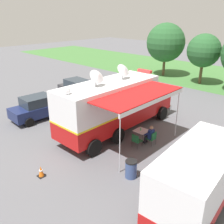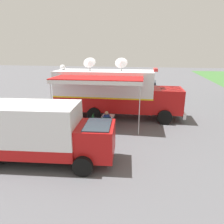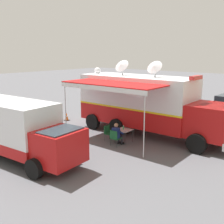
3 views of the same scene
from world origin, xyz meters
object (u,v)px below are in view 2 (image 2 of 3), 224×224
Objects in this scene: folding_chair_at_table at (106,123)px; seated_responder at (107,120)px; folding_table at (108,116)px; folding_chair_beside_table at (95,119)px; car_far_corner at (99,91)px; traffic_cone at (33,112)px; car_behind_truck at (148,89)px; trash_bin at (50,126)px; support_truck at (33,132)px; command_truck at (114,92)px; water_bottle at (108,114)px.

folding_chair_at_table is 0.70× the size of seated_responder.
folding_chair_at_table is (0.80, 0.04, -0.16)m from folding_table.
car_far_corner is (-8.08, -1.68, 0.37)m from folding_chair_beside_table.
folding_chair_at_table is at bearing 3.13° from folding_table.
traffic_cone is 0.14× the size of car_behind_truck.
trash_bin is (1.93, -3.24, -0.22)m from folding_table.
folding_chair_beside_table is (0.30, -0.85, -0.16)m from folding_table.
folding_chair_at_table is at bearing -13.65° from car_behind_truck.
traffic_cone is (-1.85, -6.31, -0.37)m from seated_responder.
traffic_cone is (-1.54, -5.42, -0.23)m from folding_chair_beside_table.
car_far_corner is at bearing -163.32° from folding_chair_at_table.
seated_responder reaches higher than folding_chair_at_table.
trash_bin is at bearing -165.94° from support_truck.
car_behind_truck is at bearing 161.02° from support_truck.
car_behind_truck is at bearing 165.01° from folding_table.
folding_table is 0.61m from seated_responder.
support_truck is at bearing 14.06° from trash_bin.
trash_bin is (4.05, -3.30, -1.49)m from command_truck.
command_truck is at bearing 97.94° from traffic_cone.
folding_chair_beside_table is 0.20× the size of car_far_corner.
folding_chair_at_table is at bearing -0.17° from command_truck.
water_bottle is 6.38m from traffic_cone.
traffic_cone is at bearing -148.79° from support_truck.
seated_responder is 5.15m from support_truck.
command_truck is 2.24× the size of car_far_corner.
water_bottle is 3.77m from trash_bin.
traffic_cone is at bearing -29.82° from car_far_corner.
folding_chair_at_table is (0.82, 0.08, -0.32)m from water_bottle.
trash_bin is at bearing -55.73° from folding_chair_beside_table.
support_truck is at bearing -18.72° from folding_chair_beside_table.
command_truck is 10.97× the size of folding_chair_beside_table.
command_truck reaches higher than support_truck.
command_truck is 2.38m from water_bottle.
support_truck is at bearing -18.98° from car_behind_truck.
water_bottle is 0.93m from folding_chair_beside_table.
folding_table is 0.19× the size of car_far_corner.
trash_bin is (1.13, -3.29, -0.06)m from folding_chair_at_table.
seated_responder is 0.29× the size of car_far_corner.
seated_responder reaches higher than folding_table.
command_truck is 7.63× the size of seated_responder.
folding_chair_beside_table is at bearing 74.17° from traffic_cone.
command_truck reaches higher than water_bottle.
traffic_cone is 0.08× the size of support_truck.
car_behind_truck reaches higher than folding_table.
traffic_cone is at bearing -101.18° from folding_table.
car_far_corner is at bearing -71.21° from car_behind_truck.
trash_bin is at bearing -68.12° from seated_responder.
water_bottle is 0.25× the size of trash_bin.
seated_responder is (0.31, 0.89, 0.14)m from folding_chair_beside_table.
seated_responder is 3.54m from trash_bin.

